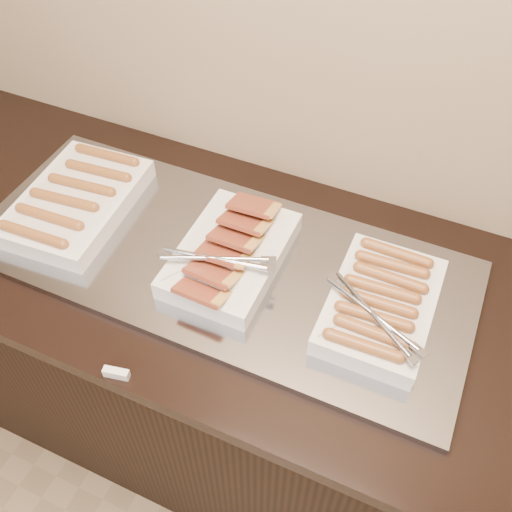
{
  "coord_description": "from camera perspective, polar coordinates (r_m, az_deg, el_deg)",
  "views": [
    {
      "loc": [
        0.44,
        1.36,
        1.95
      ],
      "look_at": [
        0.09,
        2.13,
        0.97
      ],
      "focal_mm": 40.0,
      "sensor_mm": 36.0,
      "label": 1
    }
  ],
  "objects": [
    {
      "name": "dish_left",
      "position": [
        1.52,
        -17.51,
        5.29
      ],
      "size": [
        0.27,
        0.39,
        0.07
      ],
      "rotation": [
        0.0,
        0.0,
        0.06
      ],
      "color": "silver",
      "rests_on": "warming_tray"
    },
    {
      "name": "counter",
      "position": [
        1.74,
        -2.76,
        -10.32
      ],
      "size": [
        2.06,
        0.76,
        0.9
      ],
      "color": "black",
      "rests_on": "ground"
    },
    {
      "name": "label_holder",
      "position": [
        1.22,
        -13.79,
        -11.31
      ],
      "size": [
        0.06,
        0.03,
        0.02
      ],
      "primitive_type": "cube",
      "rotation": [
        0.0,
        0.0,
        0.2
      ],
      "color": "silver",
      "rests_on": "counter"
    },
    {
      "name": "dish_right",
      "position": [
        1.26,
        12.3,
        -4.78
      ],
      "size": [
        0.26,
        0.33,
        0.08
      ],
      "rotation": [
        0.0,
        0.0,
        0.01
      ],
      "color": "silver",
      "rests_on": "warming_tray"
    },
    {
      "name": "warming_tray",
      "position": [
        1.37,
        -3.77,
        -0.37
      ],
      "size": [
        1.2,
        0.5,
        0.02
      ],
      "primitive_type": "cube",
      "color": "gray",
      "rests_on": "counter"
    },
    {
      "name": "dish_center",
      "position": [
        1.32,
        -2.66,
        0.24
      ],
      "size": [
        0.27,
        0.36,
        0.09
      ],
      "rotation": [
        0.0,
        0.0,
        0.0
      ],
      "color": "silver",
      "rests_on": "warming_tray"
    }
  ]
}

